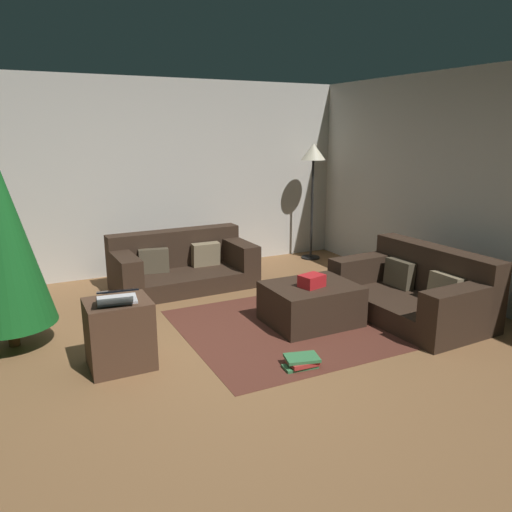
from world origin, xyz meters
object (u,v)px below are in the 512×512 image
tv_remote (319,282)px  couch_right (416,291)px  laptop (117,297)px  corner_lamp (313,161)px  side_table (120,334)px  ottoman (311,304)px  couch_left (181,266)px  christmas_tree (1,236)px  book_stack (302,362)px  gift_box (312,281)px

tv_remote → couch_right: bearing=-32.4°
laptop → corner_lamp: corner_lamp is taller
couch_right → side_table: 3.08m
couch_right → ottoman: size_ratio=1.82×
tv_remote → side_table: bearing=169.2°
couch_left → tv_remote: size_ratio=10.93×
tv_remote → laptop: bearing=170.7°
couch_right → christmas_tree: bearing=72.1°
christmas_tree → couch_left: bearing=28.0°
ottoman → side_table: side_table is taller
couch_right → book_stack: couch_right is taller
gift_box → laptop: (-1.93, -0.11, 0.16)m
couch_left → couch_right: size_ratio=1.08×
christmas_tree → book_stack: (2.15, -1.56, -0.98)m
ottoman → couch_left: bearing=113.9°
couch_left → corner_lamp: size_ratio=1.01×
gift_box → ottoman: bearing=59.4°
ottoman → tv_remote: tv_remote is taller
ottoman → tv_remote: bearing=5.5°
tv_remote → corner_lamp: (1.34, 2.23, 1.06)m
tv_remote → side_table: side_table is taller
laptop → couch_left: bearing=59.2°
ottoman → tv_remote: (0.09, 0.01, 0.22)m
gift_box → corner_lamp: 2.91m
ottoman → tv_remote: 0.24m
couch_right → tv_remote: couch_right is taller
tv_remote → gift_box: bearing=-166.2°
couch_left → corner_lamp: bearing=-170.2°
couch_right → christmas_tree: (-3.87, 1.07, 0.76)m
gift_box → side_table: bearing=-178.4°
tv_remote → christmas_tree: christmas_tree is taller
couch_left → ottoman: size_ratio=1.96×
gift_box → christmas_tree: 2.89m
tv_remote → corner_lamp: 2.81m
ottoman → gift_box: bearing=-120.6°
couch_right → laptop: 3.10m
christmas_tree → corner_lamp: size_ratio=1.11×
side_table → laptop: (-0.01, -0.06, 0.35)m
christmas_tree → side_table: bearing=-47.0°
laptop → book_stack: laptop is taller
gift_box → christmas_tree: size_ratio=0.12×
tv_remote → side_table: size_ratio=0.28×
ottoman → tv_remote: size_ratio=5.57×
couch_left → side_table: 2.23m
book_stack → side_table: bearing=152.7°
couch_left → ottoman: couch_left is taller
book_stack → gift_box: bearing=53.0°
couch_right → book_stack: 1.80m
christmas_tree → side_table: 1.39m
couch_right → couch_left: bearing=39.7°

